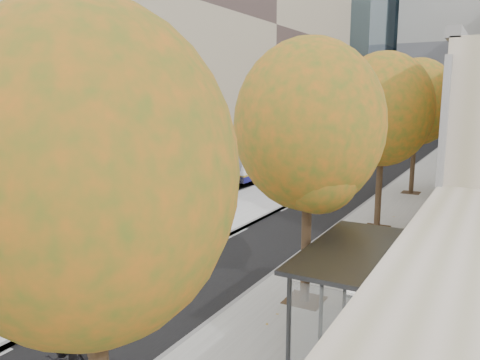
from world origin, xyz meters
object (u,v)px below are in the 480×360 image
Objects in this scene: bus_far at (233,161)px; distant_car at (328,150)px; bus_shelter at (359,267)px; cyclist at (67,355)px.

bus_far reaches higher than distant_car.
bus_shelter is 2.02× the size of cyclist.
cyclist is (-4.81, -4.29, -1.38)m from bus_shelter.
cyclist is (8.53, -21.53, -0.88)m from bus_far.
bus_far reaches higher than bus_shelter.
bus_far is at bearing -81.68° from distant_car.
distant_car is (-12.95, 35.96, -1.61)m from bus_shelter.
bus_far is (-13.34, 17.24, -0.50)m from bus_shelter.
bus_shelter is 21.80m from bus_far.
cyclist is at bearing -69.14° from bus_far.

